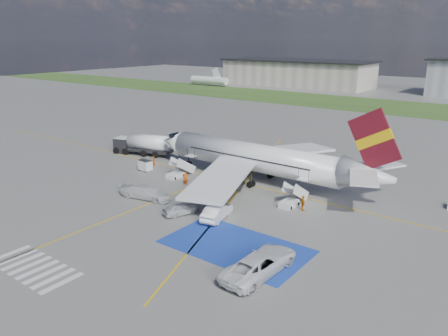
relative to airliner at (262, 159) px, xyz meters
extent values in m
plane|color=#60605E|center=(-1.51, -14.00, -3.39)|extent=(400.00, 400.00, 0.00)
cube|color=#2D4C1E|center=(-1.51, 81.00, -3.39)|extent=(400.00, 30.00, 0.01)
cube|color=gold|center=(-1.51, -2.00, -3.39)|extent=(120.00, 0.20, 0.01)
cube|color=gold|center=(-6.51, -24.00, -3.39)|extent=(0.20, 60.00, 0.01)
cube|color=gold|center=(-1.51, -2.00, -3.39)|extent=(20.71, 56.45, 0.01)
cube|color=#1A399D|center=(8.49, -18.00, -3.39)|extent=(14.00, 8.00, 0.01)
cube|color=silver|center=(-7.51, -32.00, -3.39)|extent=(0.60, 4.00, 0.01)
cube|color=silver|center=(-6.31, -32.00, -3.39)|extent=(0.60, 4.00, 0.01)
cube|color=silver|center=(-5.11, -32.00, -3.39)|extent=(0.60, 4.00, 0.01)
cube|color=silver|center=(-3.91, -32.00, -3.39)|extent=(0.60, 4.00, 0.01)
cube|color=silver|center=(-2.71, -32.00, -3.39)|extent=(0.60, 4.00, 0.01)
cube|color=silver|center=(-1.51, -32.00, -3.39)|extent=(0.60, 4.00, 0.01)
cube|color=silver|center=(-0.31, -32.00, -3.39)|extent=(0.60, 4.00, 0.01)
cube|color=silver|center=(0.89, -32.00, -3.39)|extent=(0.60, 4.00, 0.01)
cube|color=gray|center=(-56.51, 116.00, 1.61)|extent=(60.00, 22.00, 10.00)
cylinder|color=silver|center=(-1.51, 0.00, 0.01)|extent=(26.00, 3.90, 3.90)
cone|color=silver|center=(-16.51, 0.00, 0.01)|extent=(4.00, 3.90, 3.90)
cube|color=black|center=(-15.91, 0.00, 1.06)|extent=(1.67, 1.90, 0.82)
cone|color=silver|center=(14.69, 0.00, 0.41)|extent=(6.50, 3.90, 3.90)
cube|color=silver|center=(-0.51, -8.50, -0.59)|extent=(9.86, 15.95, 1.40)
cube|color=silver|center=(-0.51, 8.50, -0.59)|extent=(9.86, 15.95, 1.40)
cylinder|color=#38383A|center=(-1.51, -5.60, -1.99)|extent=(3.40, 2.10, 2.10)
cylinder|color=#38383A|center=(-1.51, 5.60, -1.99)|extent=(3.40, 2.10, 2.10)
cube|color=#590F19|center=(14.99, 0.00, 4.81)|extent=(6.62, 0.30, 7.45)
cube|color=gold|center=(14.99, 0.00, 4.81)|extent=(4.36, 0.40, 3.08)
cube|color=silver|center=(15.29, -3.20, 1.11)|extent=(4.73, 5.95, 0.49)
cube|color=silver|center=(15.29, 3.20, 1.11)|extent=(4.73, 5.95, 0.49)
cube|color=black|center=(-1.51, -1.96, 0.36)|extent=(19.50, 0.04, 0.18)
cube|color=black|center=(-1.51, 1.96, 0.36)|extent=(19.50, 0.04, 0.18)
cube|color=silver|center=(-11.01, -4.15, -1.94)|extent=(1.40, 3.73, 2.32)
cube|color=silver|center=(-11.01, -2.25, -0.89)|extent=(1.40, 1.00, 0.12)
cylinder|color=black|center=(-11.71, -2.25, -0.34)|extent=(0.06, 0.06, 1.10)
cylinder|color=black|center=(-10.31, -2.25, -0.34)|extent=(0.06, 0.06, 1.10)
cube|color=silver|center=(-11.01, -5.75, -3.04)|extent=(1.60, 2.40, 0.70)
cube|color=silver|center=(7.49, -4.15, -1.94)|extent=(1.40, 3.73, 2.32)
cube|color=silver|center=(7.49, -2.25, -0.89)|extent=(1.40, 1.00, 0.12)
cylinder|color=black|center=(6.79, -2.25, -0.34)|extent=(0.06, 0.06, 1.10)
cylinder|color=black|center=(8.19, -2.25, -0.34)|extent=(0.06, 0.06, 1.10)
cube|color=silver|center=(7.49, -5.75, -3.04)|extent=(1.60, 2.40, 0.70)
cube|color=black|center=(-28.07, -0.64, -2.09)|extent=(3.21, 3.21, 2.60)
cylinder|color=silver|center=(-22.94, 0.79, -1.13)|extent=(8.11, 4.58, 2.60)
cube|color=black|center=(-22.94, 0.79, -2.43)|extent=(8.11, 4.58, 0.57)
cube|color=silver|center=(-16.94, -6.02, -2.52)|extent=(2.11, 1.35, 1.43)
cube|color=black|center=(-16.94, -6.02, -1.76)|extent=(2.01, 1.24, 0.12)
imported|color=#B7B9BF|center=(-1.17, -15.34, -2.69)|extent=(3.00, 4.43, 1.40)
imported|color=silver|center=(2.92, -13.80, -2.53)|extent=(3.00, 5.50, 1.72)
imported|color=silver|center=(13.03, -20.79, -2.16)|extent=(3.22, 6.64, 2.46)
imported|color=silver|center=(-8.15, -14.14, -2.34)|extent=(5.67, 3.09, 2.10)
imported|color=#E7540C|center=(-7.62, -7.22, -2.47)|extent=(0.81, 0.75, 1.85)
imported|color=orange|center=(-17.80, -3.49, -2.63)|extent=(0.92, 0.94, 1.52)
imported|color=orange|center=(9.42, -5.87, -2.47)|extent=(1.07, 1.10, 1.85)
camera|label=1|loc=(30.66, -49.16, 16.04)|focal=35.00mm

